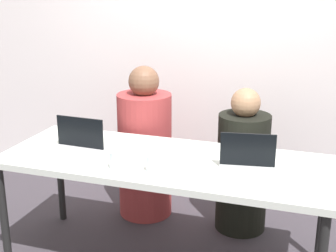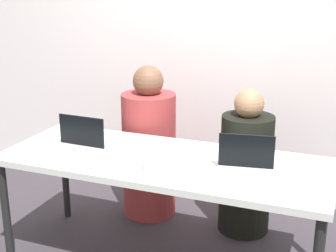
{
  "view_description": "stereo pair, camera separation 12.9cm",
  "coord_description": "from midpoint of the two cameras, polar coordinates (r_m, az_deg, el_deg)",
  "views": [
    {
      "loc": [
        0.85,
        -2.46,
        1.73
      ],
      "look_at": [
        0.0,
        0.08,
        0.91
      ],
      "focal_mm": 50.0,
      "sensor_mm": 36.0,
      "label": 1
    },
    {
      "loc": [
        0.97,
        -2.42,
        1.73
      ],
      "look_at": [
        0.0,
        0.08,
        0.91
      ],
      "focal_mm": 50.0,
      "sensor_mm": 36.0,
      "label": 2
    }
  ],
  "objects": [
    {
      "name": "desk",
      "position": [
        2.81,
        0.75,
        -5.07
      ],
      "size": [
        1.96,
        0.76,
        0.73
      ],
      "color": "silver",
      "rests_on": "ground"
    },
    {
      "name": "laptop_front_right",
      "position": [
        2.59,
        10.79,
        -4.94
      ],
      "size": [
        0.34,
        0.26,
        0.21
      ],
      "rotation": [
        0.0,
        0.0,
        0.16
      ],
      "color": "silver",
      "rests_on": "desk"
    },
    {
      "name": "person_on_left",
      "position": [
        3.54,
        -1.29,
        -2.94
      ],
      "size": [
        0.44,
        0.44,
        1.16
      ],
      "rotation": [
        0.0,
        0.0,
        3.23
      ],
      "color": "#9B3334",
      "rests_on": "ground"
    },
    {
      "name": "person_on_right",
      "position": [
        3.37,
        10.54,
        -5.25
      ],
      "size": [
        0.45,
        0.45,
        1.05
      ],
      "rotation": [
        0.0,
        0.0,
        3.43
      ],
      "color": "black",
      "rests_on": "ground"
    },
    {
      "name": "water_glass_center",
      "position": [
        2.59,
        -0.73,
        -4.7
      ],
      "size": [
        0.07,
        0.07,
        0.09
      ],
      "color": "silver",
      "rests_on": "desk"
    },
    {
      "name": "water_glass_left",
      "position": [
        2.65,
        -5.26,
        -4.19
      ],
      "size": [
        0.07,
        0.07,
        0.1
      ],
      "color": "silver",
      "rests_on": "desk"
    },
    {
      "name": "laptop_front_left",
      "position": [
        2.93,
        -9.95,
        -2.25
      ],
      "size": [
        0.33,
        0.25,
        0.21
      ],
      "rotation": [
        0.0,
        0.0,
        -0.04
      ],
      "color": "silver",
      "rests_on": "desk"
    },
    {
      "name": "back_wall",
      "position": [
        3.84,
        7.4,
        8.4
      ],
      "size": [
        5.1,
        0.1,
        2.31
      ],
      "primitive_type": "cube",
      "color": "white",
      "rests_on": "ground"
    }
  ]
}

